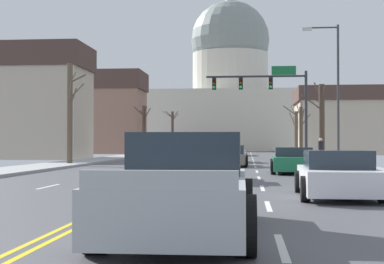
{
  "coord_description": "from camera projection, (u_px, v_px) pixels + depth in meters",
  "views": [
    {
      "loc": [
        3.02,
        -32.33,
        1.47
      ],
      "look_at": [
        -3.07,
        31.77,
        2.58
      ],
      "focal_mm": 54.43,
      "sensor_mm": 36.0,
      "label": 1
    }
  ],
  "objects": [
    {
      "name": "bare_tree_06",
      "position": [
        296.0,
        132.0,
        58.93
      ],
      "size": [
        1.95,
        2.21,
        5.17
      ],
      "color": "brown",
      "rests_on": "ground"
    },
    {
      "name": "sedan_near_02",
      "position": [
        293.0,
        161.0,
        27.5
      ],
      "size": [
        2.23,
        4.59,
        1.22
      ],
      "color": "#1E7247",
      "rests_on": "ground"
    },
    {
      "name": "sedan_near_03",
      "position": [
        211.0,
        166.0,
        21.86
      ],
      "size": [
        2.09,
        4.24,
        1.24
      ],
      "color": "silver",
      "rests_on": "ground"
    },
    {
      "name": "bare_tree_05",
      "position": [
        144.0,
        128.0,
        65.34
      ],
      "size": [
        2.32,
        1.99,
        5.43
      ],
      "color": "#423328",
      "rests_on": "ground"
    },
    {
      "name": "bicycle_parked",
      "position": [
        348.0,
        163.0,
        26.76
      ],
      "size": [
        0.12,
        1.77,
        0.85
      ],
      "color": "black",
      "rests_on": "ground"
    },
    {
      "name": "street_lamp_right",
      "position": [
        333.0,
        83.0,
        33.2
      ],
      "size": [
        2.11,
        0.24,
        8.04
      ],
      "color": "#333338",
      "rests_on": "ground"
    },
    {
      "name": "flank_building_00",
      "position": [
        97.0,
        112.0,
        74.08
      ],
      "size": [
        12.13,
        7.06,
        10.38
      ],
      "color": "#8C6656",
      "rests_on": "ground"
    },
    {
      "name": "sedan_oncoming_02",
      "position": [
        210.0,
        149.0,
        76.67
      ],
      "size": [
        2.06,
        4.64,
        1.26
      ],
      "color": "navy",
      "rests_on": "ground"
    },
    {
      "name": "bare_tree_00",
      "position": [
        295.0,
        134.0,
        69.47
      ],
      "size": [
        2.26,
        1.41,
        4.83
      ],
      "color": "#423328",
      "rests_on": "ground"
    },
    {
      "name": "bare_tree_02",
      "position": [
        322.0,
        122.0,
        39.47
      ],
      "size": [
        1.68,
        1.83,
        5.46
      ],
      "color": "#423328",
      "rests_on": "ground"
    },
    {
      "name": "ground",
      "position": [
        193.0,
        168.0,
        32.44
      ],
      "size": [
        20.0,
        180.0,
        0.2
      ],
      "color": "#4E4E53"
    },
    {
      "name": "bare_tree_04",
      "position": [
        301.0,
        130.0,
        52.51
      ],
      "size": [
        1.18,
        1.99,
        4.93
      ],
      "color": "#4C3D2D",
      "rests_on": "ground"
    },
    {
      "name": "flank_building_02",
      "position": [
        353.0,
        121.0,
        69.05
      ],
      "size": [
        13.68,
        9.88,
        7.84
      ],
      "color": "#B2A38E",
      "rests_on": "ground"
    },
    {
      "name": "sedan_near_04",
      "position": [
        337.0,
        175.0,
        15.43
      ],
      "size": [
        2.17,
        4.47,
        1.25
      ],
      "color": "silver",
      "rests_on": "ground"
    },
    {
      "name": "bare_tree_01",
      "position": [
        70.0,
        111.0,
        36.68
      ],
      "size": [
        1.02,
        2.24,
        6.31
      ],
      "color": "brown",
      "rests_on": "ground"
    },
    {
      "name": "sedan_oncoming_01",
      "position": [
        177.0,
        150.0,
        67.25
      ],
      "size": [
        2.08,
        4.32,
        1.15
      ],
      "color": "#9EA3A8",
      "rests_on": "ground"
    },
    {
      "name": "sedan_oncoming_00",
      "position": [
        196.0,
        151.0,
        55.72
      ],
      "size": [
        2.21,
        4.3,
        1.27
      ],
      "color": "silver",
      "rests_on": "ground"
    },
    {
      "name": "pedestrian_00",
      "position": [
        321.0,
        149.0,
        38.07
      ],
      "size": [
        0.35,
        0.34,
        1.59
      ],
      "color": "#33333D",
      "rests_on": "ground"
    },
    {
      "name": "flank_building_01",
      "position": [
        15.0,
        102.0,
        50.87
      ],
      "size": [
        12.83,
        6.35,
        9.88
      ],
      "color": "#B2A38E",
      "rests_on": "ground"
    },
    {
      "name": "sedan_near_01",
      "position": [
        231.0,
        157.0,
        35.0
      ],
      "size": [
        2.06,
        4.41,
        1.23
      ],
      "color": "#6B6056",
      "rests_on": "ground"
    },
    {
      "name": "pickup_truck_near_05",
      "position": [
        184.0,
        189.0,
        9.27
      ],
      "size": [
        2.26,
        5.38,
        1.62
      ],
      "color": "#ADB2B7",
      "rests_on": "ground"
    },
    {
      "name": "capitol_building",
      "position": [
        230.0,
        98.0,
        104.26
      ],
      "size": [
        35.61,
        22.46,
        29.22
      ],
      "color": "beige",
      "rests_on": "ground"
    },
    {
      "name": "bare_tree_03",
      "position": [
        172.0,
        130.0,
        86.75
      ],
      "size": [
        2.24,
        1.99,
        6.0
      ],
      "color": "#423328",
      "rests_on": "ground"
    },
    {
      "name": "sedan_near_00",
      "position": [
        233.0,
        154.0,
        42.01
      ],
      "size": [
        2.1,
        4.59,
        1.24
      ],
      "color": "silver",
      "rests_on": "ground"
    },
    {
      "name": "signal_gantry",
      "position": [
        271.0,
        92.0,
        45.57
      ],
      "size": [
        7.91,
        0.41,
        7.29
      ],
      "color": "#28282D",
      "rests_on": "ground"
    }
  ]
}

